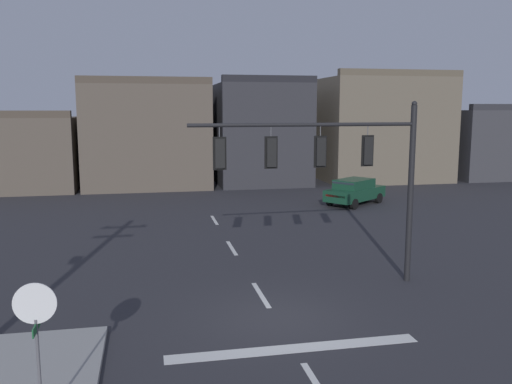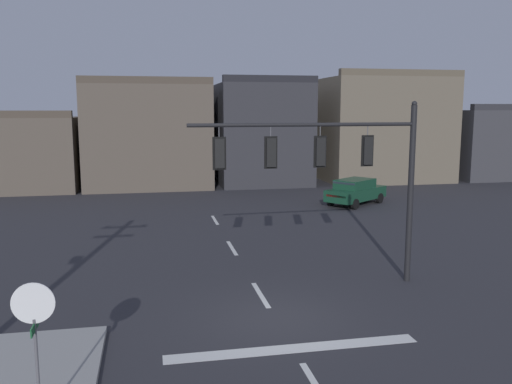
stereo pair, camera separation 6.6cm
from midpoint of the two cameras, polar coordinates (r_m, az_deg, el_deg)
The scene contains 7 objects.
ground_plane at distance 15.73m, azimuth 1.95°, elevation -13.19°, with size 400.00×400.00×0.00m, color #2B2B30.
stop_bar_paint at distance 13.95m, azimuth 3.93°, elevation -16.16°, with size 6.40×0.50×0.01m, color silver.
lane_centreline at distance 17.55m, azimuth 0.41°, elevation -10.80°, with size 0.16×26.40×0.01m.
signal_mast_near_side at distance 17.68m, azimuth 8.31°, elevation 3.16°, with size 7.60×0.50×6.15m.
stop_sign at distance 10.68m, azimuth -22.41°, elevation -12.37°, with size 0.76×0.64×2.83m.
car_lot_nearside at distance 33.99m, azimuth 10.33°, elevation 0.10°, with size 4.61×4.07×1.61m.
building_row at distance 46.15m, azimuth 4.13°, elevation 5.98°, with size 51.55×13.93×8.88m.
Camera 1 is at (-3.44, -14.18, 5.87)m, focal length 37.85 mm.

